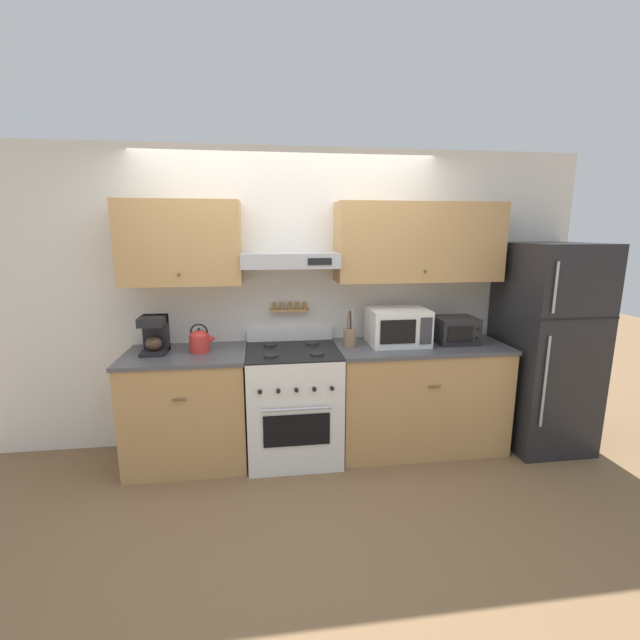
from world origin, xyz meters
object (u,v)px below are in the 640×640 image
(microwave, at_px, (398,326))
(toaster_oven, at_px, (455,330))
(tea_kettle, at_px, (200,340))
(coffee_maker, at_px, (155,334))
(stove_range, at_px, (293,403))
(utensil_crock, at_px, (350,337))
(refrigerator, at_px, (544,346))

(microwave, bearing_deg, toaster_oven, -2.19)
(tea_kettle, xyz_separation_m, coffee_maker, (-0.35, 0.03, 0.06))
(stove_range, distance_m, microwave, 1.09)
(utensil_crock, distance_m, toaster_oven, 0.93)
(microwave, height_order, utensil_crock, microwave)
(stove_range, distance_m, tea_kettle, 0.92)
(utensil_crock, bearing_deg, stove_range, -174.54)
(stove_range, height_order, utensil_crock, utensil_crock)
(tea_kettle, relative_size, toaster_oven, 0.68)
(stove_range, height_order, toaster_oven, toaster_oven)
(refrigerator, height_order, toaster_oven, refrigerator)
(utensil_crock, bearing_deg, microwave, 2.44)
(refrigerator, height_order, utensil_crock, refrigerator)
(microwave, relative_size, utensil_crock, 1.62)
(coffee_maker, distance_m, utensil_crock, 1.57)
(refrigerator, relative_size, coffee_maker, 5.96)
(stove_range, relative_size, refrigerator, 0.58)
(tea_kettle, height_order, utensil_crock, utensil_crock)
(coffee_maker, distance_m, microwave, 1.98)
(toaster_oven, bearing_deg, microwave, 177.81)
(coffee_maker, bearing_deg, stove_range, -3.99)
(coffee_maker, relative_size, utensil_crock, 0.98)
(stove_range, bearing_deg, coffee_maker, 176.01)
(refrigerator, distance_m, toaster_oven, 0.81)
(tea_kettle, bearing_deg, coffee_maker, 175.12)
(refrigerator, relative_size, toaster_oven, 5.26)
(utensil_crock, bearing_deg, toaster_oven, -0.11)
(tea_kettle, bearing_deg, refrigerator, -1.79)
(microwave, bearing_deg, refrigerator, -4.81)
(utensil_crock, xyz_separation_m, toaster_oven, (0.93, -0.00, 0.03))
(stove_range, distance_m, toaster_oven, 1.52)
(coffee_maker, distance_m, toaster_oven, 2.49)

